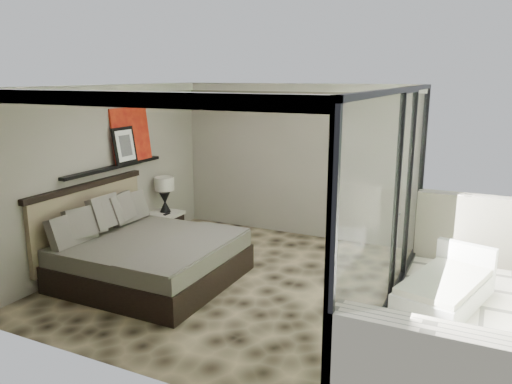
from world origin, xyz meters
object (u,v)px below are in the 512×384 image
at_px(nightstand, 165,225).
at_px(lounger, 446,288).
at_px(table_lamp, 164,190).
at_px(bed, 145,255).

height_order(nightstand, lounger, lounger).
xyz_separation_m(table_lamp, lounger, (4.90, -0.55, -0.73)).
relative_size(table_lamp, lounger, 0.36).
height_order(bed, nightstand, bed).
height_order(bed, table_lamp, bed).
relative_size(nightstand, table_lamp, 0.85).
bearing_deg(lounger, nightstand, -170.93).
xyz_separation_m(nightstand, lounger, (4.89, -0.51, -0.08)).
distance_m(nightstand, lounger, 4.92).
height_order(nightstand, table_lamp, table_lamp).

